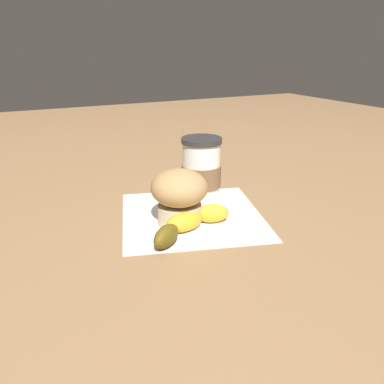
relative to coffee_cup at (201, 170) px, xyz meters
name	(u,v)px	position (x,y,z in m)	size (l,w,h in m)	color
ground_plane	(192,216)	(0.07, -0.06, -0.06)	(3.00, 3.00, 0.00)	#936D47
paper_napkin	(192,215)	(0.07, -0.06, -0.06)	(0.26, 0.26, 0.00)	white
coffee_cup	(201,170)	(0.00, 0.00, 0.00)	(0.08, 0.08, 0.13)	white
muffin	(179,194)	(0.09, -0.09, -0.01)	(0.10, 0.10, 0.10)	beige
banana	(188,223)	(0.13, -0.09, -0.04)	(0.10, 0.18, 0.04)	gold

